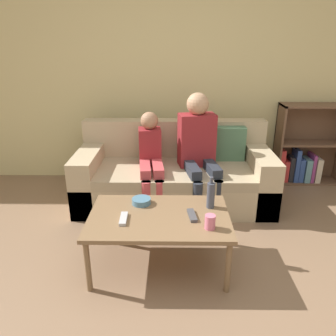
# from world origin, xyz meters

# --- Properties ---
(ground_plane) EXTENTS (22.00, 22.00, 0.00)m
(ground_plane) POSITION_xyz_m (0.00, 0.00, 0.00)
(ground_plane) COLOR #84664C
(wall_back) EXTENTS (12.00, 0.06, 2.60)m
(wall_back) POSITION_xyz_m (0.00, 2.38, 1.30)
(wall_back) COLOR beige
(wall_back) RESTS_ON ground_plane
(couch) EXTENTS (1.97, 0.87, 0.80)m
(couch) POSITION_xyz_m (-0.11, 1.69, 0.27)
(couch) COLOR tan
(couch) RESTS_ON ground_plane
(bookshelf) EXTENTS (0.79, 0.28, 0.94)m
(bookshelf) POSITION_xyz_m (1.44, 2.22, 0.36)
(bookshelf) COLOR brown
(bookshelf) RESTS_ON ground_plane
(coffee_table) EXTENTS (1.02, 0.66, 0.42)m
(coffee_table) POSITION_xyz_m (-0.24, 0.59, 0.39)
(coffee_table) COLOR brown
(coffee_table) RESTS_ON ground_plane
(person_adult) EXTENTS (0.43, 0.65, 1.14)m
(person_adult) POSITION_xyz_m (0.12, 1.61, 0.66)
(person_adult) COLOR #282D38
(person_adult) RESTS_ON ground_plane
(person_child) EXTENTS (0.28, 0.62, 0.95)m
(person_child) POSITION_xyz_m (-0.36, 1.57, 0.54)
(person_child) COLOR #C6474C
(person_child) RESTS_ON ground_plane
(cup_near) EXTENTS (0.07, 0.07, 0.10)m
(cup_near) POSITION_xyz_m (0.11, 0.42, 0.47)
(cup_near) COLOR pink
(cup_near) RESTS_ON coffee_table
(tv_remote_0) EXTENTS (0.07, 0.17, 0.02)m
(tv_remote_0) POSITION_xyz_m (0.00, 0.58, 0.44)
(tv_remote_0) COLOR #47474C
(tv_remote_0) RESTS_ON coffee_table
(tv_remote_1) EXTENTS (0.05, 0.17, 0.02)m
(tv_remote_1) POSITION_xyz_m (-0.49, 0.52, 0.44)
(tv_remote_1) COLOR #B7B7BC
(tv_remote_1) RESTS_ON coffee_table
(snack_bowl) EXTENTS (0.15, 0.15, 0.05)m
(snack_bowl) POSITION_xyz_m (-0.38, 0.77, 0.45)
(snack_bowl) COLOR teal
(snack_bowl) RESTS_ON coffee_table
(bottle) EXTENTS (0.06, 0.06, 0.25)m
(bottle) POSITION_xyz_m (0.15, 0.72, 0.53)
(bottle) COLOR #424756
(bottle) RESTS_ON coffee_table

